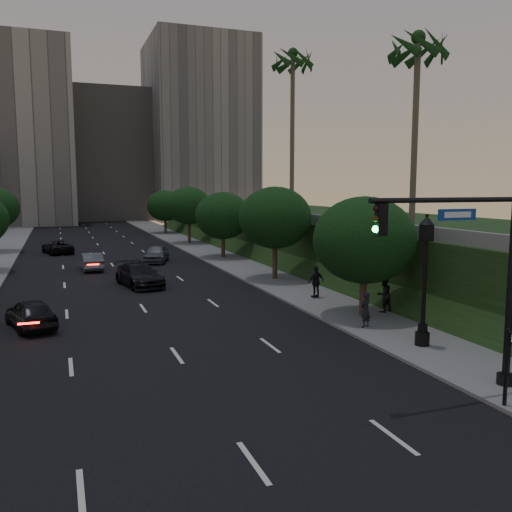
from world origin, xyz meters
name	(u,v)px	position (x,y,z in m)	size (l,w,h in m)	color
ground	(210,403)	(0.00, 0.00, 0.00)	(160.00, 160.00, 0.00)	black
road_surface	(114,268)	(0.00, 30.00, 0.01)	(16.00, 140.00, 0.02)	black
sidewalk_right	(232,262)	(10.25, 30.00, 0.07)	(4.50, 140.00, 0.15)	slate
embankment	(359,238)	(22.00, 28.00, 2.00)	(18.00, 90.00, 4.00)	black
parapet_wall	(275,214)	(13.50, 28.00, 4.35)	(0.35, 90.00, 0.70)	slate
office_block_mid	(108,156)	(6.00, 102.00, 13.00)	(22.00, 18.00, 26.00)	gray
office_block_right	(199,132)	(24.00, 96.00, 18.00)	(20.00, 22.00, 36.00)	gray
tree_right_a	(364,240)	(10.30, 8.00, 4.02)	(5.20, 5.20, 6.24)	#38281C
tree_right_b	(275,218)	(10.30, 20.00, 4.52)	(5.20, 5.20, 6.74)	#38281C
tree_right_c	(223,216)	(10.30, 33.00, 4.02)	(5.20, 5.20, 6.24)	#38281C
tree_right_d	(189,206)	(10.30, 47.00, 4.52)	(5.20, 5.20, 6.74)	#38281C
tree_right_e	(165,206)	(10.30, 62.00, 4.02)	(5.20, 5.20, 6.24)	#38281C
palm_mid	(418,49)	(17.50, 14.00, 15.32)	(3.20, 3.20, 13.00)	#4C4233
palm_far	(293,63)	(16.00, 30.00, 17.64)	(3.20, 3.20, 15.50)	#4C4233
traffic_signal_mast	(485,282)	(8.49, -2.24, 3.67)	(5.68, 0.56, 7.00)	black
street_lamp	(424,286)	(9.81, 2.48, 2.63)	(0.64, 0.64, 5.62)	black
pedestrian_signal	(508,360)	(8.22, -3.65, 1.57)	(0.30, 0.33, 2.50)	black
sedan_near_left	(31,314)	(-5.63, 11.60, 0.72)	(1.70, 4.22, 1.44)	black
sedan_mid_left	(91,261)	(-1.84, 29.56, 0.72)	(1.52, 4.37, 1.44)	#55585C
sedan_far_left	(57,247)	(-4.41, 42.15, 0.67)	(2.23, 4.83, 1.34)	black
sedan_near_right	(139,275)	(0.79, 20.96, 0.77)	(2.16, 5.32, 1.55)	black
sedan_far_right	(156,254)	(3.88, 32.32, 0.79)	(1.87, 4.64, 1.58)	#575A5F
pedestrian_a	(365,310)	(9.13, 5.82, 0.98)	(0.61, 0.40, 1.67)	black
pedestrian_b	(384,294)	(11.70, 8.22, 1.09)	(0.91, 0.71, 1.88)	black
pedestrian_c	(316,282)	(10.03, 12.82, 1.10)	(1.11, 0.46, 1.90)	black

